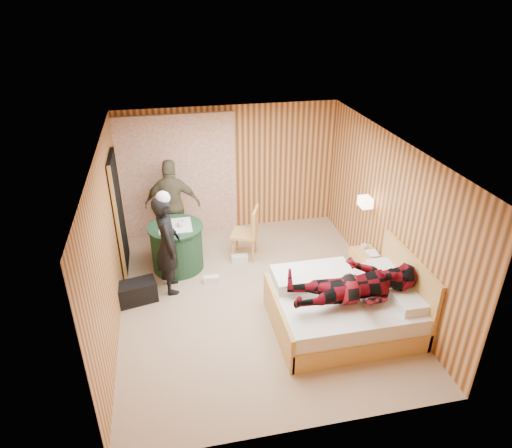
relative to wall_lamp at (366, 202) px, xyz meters
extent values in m
cube|color=tan|center=(-1.92, -0.45, -1.30)|extent=(4.20, 5.00, 0.01)
cube|color=white|center=(-1.92, -0.45, 1.20)|extent=(4.20, 5.00, 0.01)
cube|color=#E29A56|center=(-1.92, 2.05, -0.05)|extent=(4.20, 0.02, 2.50)
cube|color=#E29A56|center=(-4.02, -0.45, -0.05)|extent=(0.02, 5.00, 2.50)
cube|color=#E29A56|center=(0.18, -0.45, -0.05)|extent=(0.02, 5.00, 2.50)
cube|color=silver|center=(-2.92, 1.98, -0.10)|extent=(2.20, 0.08, 2.40)
cube|color=black|center=(-3.98, 0.95, -0.28)|extent=(0.06, 0.90, 2.05)
cylinder|color=gold|center=(0.08, 0.00, 0.00)|extent=(0.18, 0.04, 0.04)
cube|color=#FFDFB2|center=(0.00, 0.00, 0.00)|extent=(0.18, 0.24, 0.16)
cube|color=#E6B35E|center=(-0.82, -1.36, -1.15)|extent=(1.95, 1.56, 0.29)
cube|color=white|center=(-0.82, -1.36, -0.88)|extent=(1.89, 1.50, 0.24)
cube|color=#E6B35E|center=(-1.80, -1.36, -1.03)|extent=(0.06, 1.56, 0.55)
cube|color=#E6B35E|center=(0.14, -1.36, -0.76)|extent=(0.06, 1.56, 1.07)
cube|color=white|center=(-0.06, -1.73, -0.69)|extent=(0.37, 0.54, 0.14)
cube|color=white|center=(-0.06, -0.99, -0.69)|extent=(0.37, 0.54, 0.14)
cube|color=white|center=(-1.17, -0.92, -0.67)|extent=(1.17, 0.59, 0.18)
cube|color=#E6B35E|center=(-0.04, -0.35, -1.03)|extent=(0.39, 0.53, 0.53)
cube|color=#E6B35E|center=(-0.04, -0.35, -0.86)|extent=(0.41, 0.55, 0.03)
cylinder|color=#224A2F|center=(-3.08, 0.71, -0.90)|extent=(0.88, 0.88, 0.80)
cylinder|color=#224A2F|center=(-3.08, 0.71, -0.50)|extent=(0.94, 0.94, 0.03)
cube|color=white|center=(-3.08, 0.71, -0.47)|extent=(0.71, 0.71, 0.01)
cube|color=#E6B35E|center=(-3.08, 1.36, -0.85)|extent=(0.45, 0.45, 0.05)
cube|color=#E6B35E|center=(-3.07, 1.55, -0.60)|extent=(0.42, 0.07, 0.46)
cylinder|color=#E6B35E|center=(-3.26, 1.20, -1.08)|extent=(0.04, 0.04, 0.43)
cylinder|color=#E6B35E|center=(-2.90, 1.52, -1.08)|extent=(0.04, 0.04, 0.43)
cube|color=#E6B35E|center=(-1.87, 0.81, -0.82)|extent=(0.58, 0.58, 0.05)
cube|color=#E6B35E|center=(-1.68, 0.74, -0.56)|extent=(0.20, 0.43, 0.49)
cylinder|color=#E6B35E|center=(-1.97, 1.05, -1.07)|extent=(0.04, 0.04, 0.46)
cylinder|color=#E6B35E|center=(-1.76, 0.58, -1.07)|extent=(0.04, 0.04, 0.46)
cube|color=black|center=(-3.77, -0.15, -1.13)|extent=(0.66, 0.44, 0.35)
cube|color=white|center=(-1.99, 0.67, -1.23)|extent=(0.30, 0.14, 0.13)
cube|color=white|center=(-2.57, 0.12, -1.24)|extent=(0.26, 0.13, 0.11)
imported|color=black|center=(-3.22, 0.09, -0.47)|extent=(0.44, 0.63, 1.66)
imported|color=brown|center=(-3.08, 1.49, -0.44)|extent=(1.06, 0.57, 1.72)
imported|color=maroon|center=(-0.77, -1.56, -0.33)|extent=(0.86, 0.67, 1.77)
imported|color=white|center=(-0.04, -0.40, -0.76)|extent=(0.19, 0.24, 0.02)
imported|color=white|center=(-0.04, -0.40, -0.74)|extent=(0.19, 0.24, 0.02)
imported|color=white|center=(-0.04, -0.22, -0.72)|extent=(0.12, 0.12, 0.09)
imported|color=white|center=(-2.98, 0.66, -0.42)|extent=(0.15, 0.15, 0.10)
camera|label=1|loc=(-3.13, -6.24, 3.14)|focal=32.00mm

